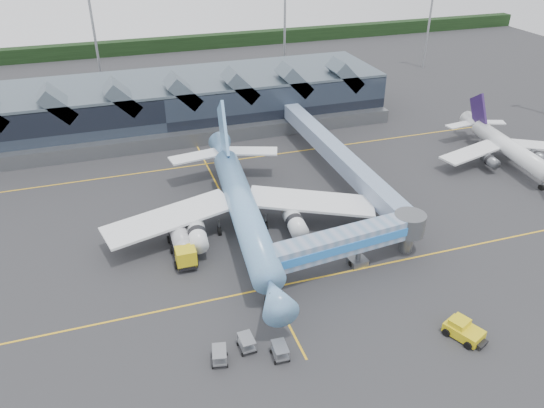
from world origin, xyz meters
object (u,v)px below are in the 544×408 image
object	(u,v)px
regional_jet	(507,146)
pushback_tug	(463,330)
fuel_truck	(181,240)
jet_bridge	(353,240)
main_airliner	(242,205)

from	to	relation	value
regional_jet	pushback_tug	world-z (taller)	regional_jet
regional_jet	fuel_truck	size ratio (longest dim) A/B	2.83
regional_jet	jet_bridge	bearing A→B (deg)	-147.56
regional_jet	jet_bridge	distance (m)	43.38
main_airliner	fuel_truck	world-z (taller)	main_airliner
regional_jet	pushback_tug	bearing A→B (deg)	-127.91
main_airliner	jet_bridge	size ratio (longest dim) A/B	1.85
main_airliner	fuel_truck	distance (m)	9.64
regional_jet	pushback_tug	distance (m)	47.65
regional_jet	jet_bridge	world-z (taller)	regional_jet
main_airliner	fuel_truck	xyz separation A→B (m)	(-9.00, -2.62, -2.28)
regional_jet	fuel_truck	world-z (taller)	regional_jet
regional_jet	main_airliner	bearing A→B (deg)	-166.02
fuel_truck	pushback_tug	xyz separation A→B (m)	(25.57, -24.72, -1.00)
main_airliner	jet_bridge	xyz separation A→B (m)	(10.74, -12.37, -0.19)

